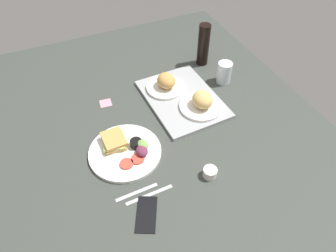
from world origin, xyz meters
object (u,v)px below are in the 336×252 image
Objects in this scene: plate_with_salad at (125,149)px; sticky_note at (106,103)px; drinking_glass at (224,73)px; soda_bottle at (203,45)px; bread_plate_near at (166,84)px; serving_tray at (182,99)px; fork at (137,192)px; knife at (149,195)px; espresso_cup at (210,173)px; bread_plate_far at (202,103)px; cell_phone at (146,214)px.

plate_with_salad reaches higher than sticky_note.
drinking_glass is 0.49× the size of soda_bottle.
drinking_glass reaches higher than bread_plate_near.
serving_tray is 8.04× the size of sticky_note.
soda_bottle reaches higher than bread_plate_near.
soda_bottle is (-14.17, 28.82, 7.08)cm from bread_plate_near.
fork is at bearing -44.27° from soda_bottle.
knife is (3.00, 4.00, 0.00)cm from fork.
drinking_glass is (-24.62, 63.07, 4.16)cm from plate_with_salad.
espresso_cup is 0.29× the size of knife.
bread_plate_far reaches higher than serving_tray.
bread_plate_near reaches higher than fork.
knife is at bearing -38.27° from fork.
plate_with_salad is at bearing -1.20° from sticky_note.
sticky_note is at bearing 85.32° from fork.
soda_bottle is at bearing 165.42° from cell_phone.
drinking_glass is 78.35cm from knife.
plate_with_salad is at bearing -158.70° from cell_phone.
plate_with_salad is (20.08, -36.62, 0.82)cm from serving_tray.
bread_plate_far is at bearing -55.23° from drinking_glass.
plate_with_salad is 67.83cm from drinking_glass.
plate_with_salad is at bearing -61.26° from serving_tray.
bread_plate_far is at bearing 27.03° from serving_tray.
drinking_glass is 61.59cm from espresso_cup.
bread_plate_near is at bearing -63.81° from soda_bottle.
sticky_note is (-33.45, 0.70, -1.56)cm from plate_with_salad.
espresso_cup is (25.12, 26.94, 0.38)cm from plate_with_salad.
bread_plate_near is 61.34cm from fork.
espresso_cup is (49.74, -36.13, -3.78)cm from drinking_glass.
plate_with_salad is 5.51× the size of sticky_note.
soda_bottle is at bearing 44.33° from fork.
espresso_cup is (69.27, -33.83, -9.79)cm from soda_bottle.
plate_with_salad is 1.82× the size of fork.
plate_with_salad reaches higher than knife.
drinking_glass is at bearing 81.94° from sticky_note.
bread_plate_far is 38.13cm from espresso_cup.
serving_tray is 8.04× the size of espresso_cup.
bread_plate_near is 0.82× the size of soda_bottle.
soda_bottle is at bearing 151.08° from bread_plate_far.
plate_with_salad is at bearing 92.74° from knife.
bread_plate_near reaches higher than plate_with_salad.
drinking_glass is at bearing 124.77° from bread_plate_far.
serving_tray is at bearing -80.26° from drinking_glass.
serving_tray is 3.89× the size of drinking_glass.
bread_plate_near reaches higher than cell_phone.
serving_tray is at bearing 69.59° from sticky_note.
soda_bottle is 1.24× the size of knife.
cell_phone is at bearing -79.41° from espresso_cup.
serving_tray is 3.13× the size of cell_phone.
bread_plate_near is 3.45× the size of espresso_cup.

